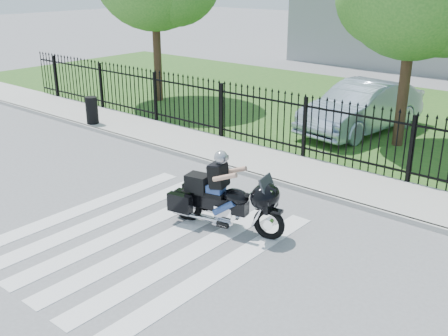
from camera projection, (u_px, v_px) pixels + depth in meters
The scene contains 9 objects.
ground at pixel (143, 236), 10.47m from camera, with size 120.00×120.00×0.00m, color slate.
crosswalk at pixel (143, 236), 10.47m from camera, with size 5.00×5.50×0.01m, color silver, non-canonical shape.
sidewalk at pixel (283, 167), 14.04m from camera, with size 40.00×2.00×0.12m, color #ADAAA3.
curb at pixel (261, 178), 13.33m from camera, with size 40.00×0.12×0.12m, color #ADAAA3.
grass_strip at pixel (390, 118), 19.09m from camera, with size 40.00×12.00×0.02m, color #25551D.
iron_fence at pixel (304, 129), 14.47m from camera, with size 26.00×0.04×1.80m.
motorcycle_rider at pixel (223, 197), 10.60m from camera, with size 2.54×1.18×1.70m.
parked_car at pixel (362, 107), 17.09m from camera, with size 1.73×4.95×1.63m, color #A5B6CF.
litter_bin at pixel (92, 110), 17.78m from camera, with size 0.41×0.41×0.92m, color black.
Camera 1 is at (7.24, -6.12, 4.93)m, focal length 42.00 mm.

